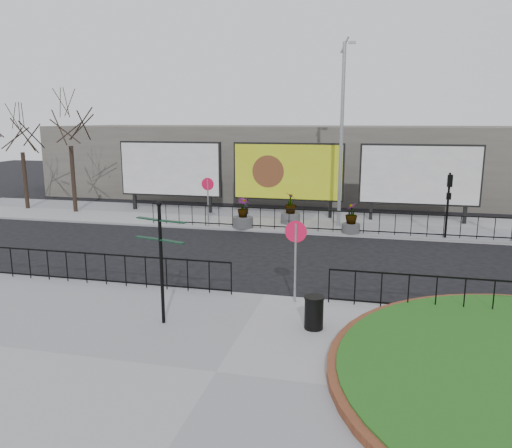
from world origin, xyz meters
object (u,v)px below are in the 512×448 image
(fingerpost_sign, at_px, (161,251))
(planter_c, at_px, (351,221))
(planter_a, at_px, (243,217))
(litter_bin, at_px, (314,312))
(lamp_post, at_px, (342,133))
(billboard_mid, at_px, (288,172))
(planter_b, at_px, (291,212))

(fingerpost_sign, height_order, planter_c, fingerpost_sign)
(fingerpost_sign, xyz_separation_m, planter_c, (4.39, 12.16, -1.41))
(planter_a, bearing_deg, litter_bin, -66.93)
(lamp_post, height_order, planter_c, lamp_post)
(fingerpost_sign, bearing_deg, billboard_mid, 106.41)
(planter_b, bearing_deg, fingerpost_sign, -94.92)
(planter_b, bearing_deg, planter_c, -26.55)
(fingerpost_sign, bearing_deg, planter_c, 89.07)
(lamp_post, relative_size, litter_bin, 10.53)
(planter_c, bearing_deg, planter_b, 153.45)
(fingerpost_sign, distance_m, litter_bin, 4.30)
(billboard_mid, distance_m, litter_bin, 15.68)
(litter_bin, height_order, planter_a, planter_a)
(billboard_mid, height_order, litter_bin, billboard_mid)
(billboard_mid, height_order, lamp_post, lamp_post)
(planter_c, bearing_deg, lamp_post, 113.41)
(lamp_post, xyz_separation_m, planter_b, (-2.51, -0.00, -4.10))
(billboard_mid, height_order, planter_b, billboard_mid)
(billboard_mid, height_order, fingerpost_sign, billboard_mid)
(planter_a, relative_size, planter_c, 1.03)
(fingerpost_sign, bearing_deg, planter_a, 113.51)
(lamp_post, height_order, planter_b, lamp_post)
(lamp_post, bearing_deg, planter_b, -180.00)
(litter_bin, relative_size, planter_a, 0.58)
(litter_bin, bearing_deg, planter_b, 101.89)
(litter_bin, bearing_deg, billboard_mid, 102.19)
(billboard_mid, bearing_deg, lamp_post, -33.25)
(litter_bin, xyz_separation_m, planter_b, (-2.78, 13.22, 0.16))
(billboard_mid, xyz_separation_m, litter_bin, (3.28, -15.20, -2.04))
(billboard_mid, relative_size, lamp_post, 0.67)
(lamp_post, distance_m, litter_bin, 13.90)
(billboard_mid, bearing_deg, planter_a, -115.03)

